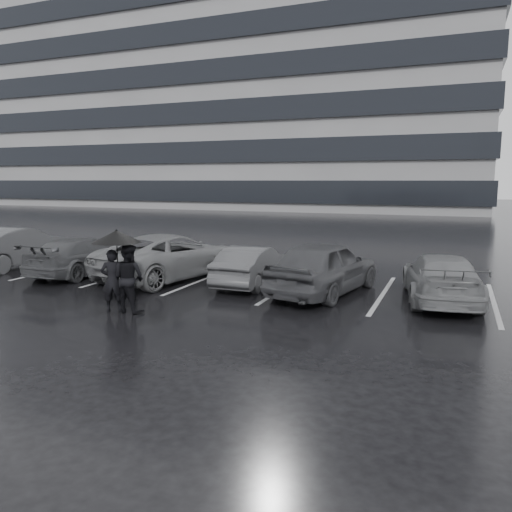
{
  "coord_description": "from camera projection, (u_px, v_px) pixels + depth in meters",
  "views": [
    {
      "loc": [
        5.17,
        -11.38,
        3.14
      ],
      "look_at": [
        0.19,
        1.0,
        1.1
      ],
      "focal_mm": 35.0,
      "sensor_mm": 36.0,
      "label": 1
    }
  ],
  "objects": [
    {
      "name": "ground",
      "position": [
        235.0,
        303.0,
        12.82
      ],
      "size": [
        160.0,
        160.0,
        0.0
      ],
      "primitive_type": "plane",
      "color": "black",
      "rests_on": "ground"
    },
    {
      "name": "office_building",
      "position": [
        232.0,
        90.0,
        62.8
      ],
      "size": [
        61.0,
        26.0,
        29.0
      ],
      "color": "gray",
      "rests_on": "ground"
    },
    {
      "name": "car_main",
      "position": [
        324.0,
        267.0,
        13.81
      ],
      "size": [
        2.59,
        4.68,
        1.51
      ],
      "primitive_type": "imported",
      "rotation": [
        0.0,
        0.0,
        2.95
      ],
      "color": "black",
      "rests_on": "ground"
    },
    {
      "name": "car_west_a",
      "position": [
        252.0,
        265.0,
        15.0
      ],
      "size": [
        1.32,
        3.62,
        1.19
      ],
      "primitive_type": "imported",
      "rotation": [
        0.0,
        0.0,
        3.16
      ],
      "color": "#29292B",
      "rests_on": "ground"
    },
    {
      "name": "car_west_b",
      "position": [
        170.0,
        256.0,
        16.01
      ],
      "size": [
        3.43,
        5.58,
        1.44
      ],
      "primitive_type": "imported",
      "rotation": [
        0.0,
        0.0,
        2.93
      ],
      "color": "#4E4E50",
      "rests_on": "ground"
    },
    {
      "name": "car_west_c",
      "position": [
        83.0,
        256.0,
        16.69
      ],
      "size": [
        1.76,
        4.3,
        1.25
      ],
      "primitive_type": "imported",
      "rotation": [
        0.0,
        0.0,
        3.14
      ],
      "color": "black",
      "rests_on": "ground"
    },
    {
      "name": "car_west_d",
      "position": [
        16.0,
        247.0,
        18.09
      ],
      "size": [
        1.78,
        4.5,
        1.46
      ],
      "primitive_type": "imported",
      "rotation": [
        0.0,
        0.0,
        3.2
      ],
      "color": "#29292B",
      "rests_on": "ground"
    },
    {
      "name": "car_east",
      "position": [
        441.0,
        278.0,
        12.96
      ],
      "size": [
        2.39,
        4.5,
        1.24
      ],
      "primitive_type": "imported",
      "rotation": [
        0.0,
        0.0,
        3.3
      ],
      "color": "#4E4E50",
      "rests_on": "ground"
    },
    {
      "name": "pedestrian_left",
      "position": [
        113.0,
        280.0,
        11.97
      ],
      "size": [
        0.65,
        0.58,
        1.51
      ],
      "primitive_type": "imported",
      "rotation": [
        0.0,
        0.0,
        3.64
      ],
      "color": "black",
      "rests_on": "ground"
    },
    {
      "name": "pedestrian_right",
      "position": [
        129.0,
        278.0,
        11.88
      ],
      "size": [
        0.88,
        0.73,
        1.65
      ],
      "primitive_type": "imported",
      "rotation": [
        0.0,
        0.0,
        3.01
      ],
      "color": "black",
      "rests_on": "ground"
    },
    {
      "name": "umbrella",
      "position": [
        116.0,
        237.0,
        11.86
      ],
      "size": [
        1.17,
        1.17,
        1.98
      ],
      "color": "black",
      "rests_on": "ground"
    },
    {
      "name": "stall_stripes",
      "position": [
        244.0,
        282.0,
        15.41
      ],
      "size": [
        19.72,
        5.0,
        0.0
      ],
      "color": "#ACABAE",
      "rests_on": "ground"
    }
  ]
}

